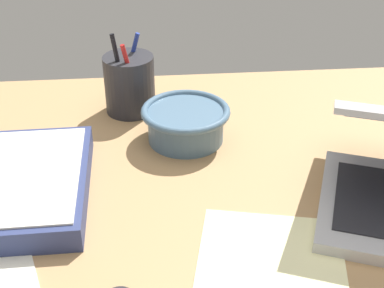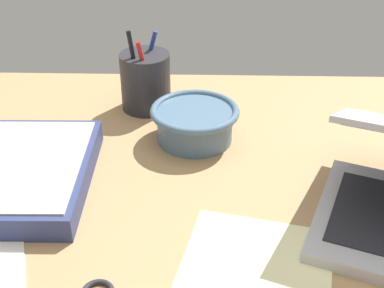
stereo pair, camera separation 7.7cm
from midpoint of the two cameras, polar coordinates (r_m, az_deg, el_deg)
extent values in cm
cube|color=tan|center=(72.90, -1.58, -9.78)|extent=(140.00, 100.00, 2.00)
cylinder|color=slate|center=(89.87, -3.11, 1.92)|extent=(12.69, 12.69, 5.43)
torus|color=slate|center=(88.55, -3.16, 3.44)|extent=(14.92, 14.92, 1.19)
cylinder|color=#28282D|center=(99.16, -8.89, 6.28)|extent=(9.17, 9.17, 10.67)
cylinder|color=black|center=(96.13, -9.92, 7.29)|extent=(2.85, 2.16, 14.58)
cylinder|color=#233899|center=(100.49, -8.88, 8.09)|extent=(4.45, 0.95, 13.05)
cylinder|color=#B21E1E|center=(95.96, -8.74, 6.86)|extent=(3.31, 1.36, 13.03)
cube|color=silver|center=(80.96, -20.52, -3.09)|extent=(17.33, 24.19, 0.30)
camera|label=1|loc=(0.04, -92.86, -1.77)|focal=50.00mm
camera|label=2|loc=(0.04, 87.14, 1.77)|focal=50.00mm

